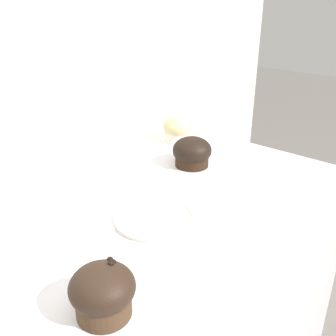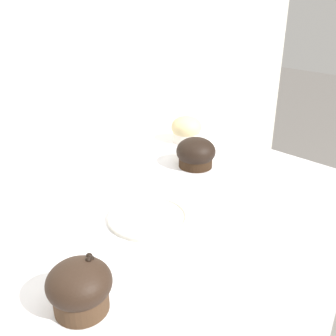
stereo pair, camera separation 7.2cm
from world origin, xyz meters
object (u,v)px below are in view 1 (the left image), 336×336
Objects in this scene: muffin_back_left at (103,292)px; muffin_back_right at (178,129)px; serving_plate at (154,218)px; muffin_front_center at (192,153)px.

muffin_back_left reaches higher than muffin_back_right.
muffin_back_right is 0.55× the size of serving_plate.
muffin_back_left is at bearing -150.61° from muffin_back_right.
muffin_back_left is 1.05× the size of muffin_back_right.
muffin_back_left reaches higher than muffin_front_center.
muffin_back_left is 0.26m from serving_plate.
muffin_back_left is 0.58× the size of serving_plate.
muffin_front_center is at bearing -130.17° from muffin_back_right.
muffin_front_center is at bearing 22.66° from muffin_back_left.
muffin_back_right is 0.45m from serving_plate.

